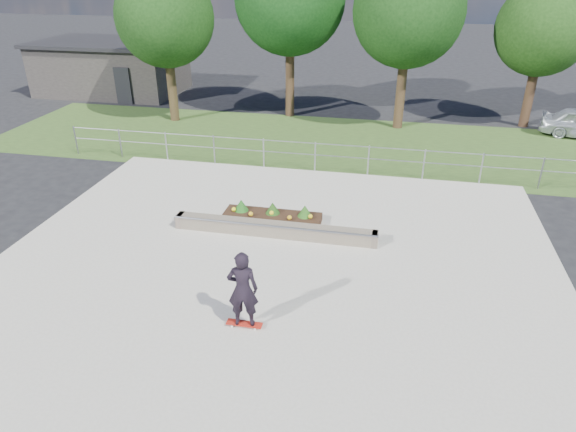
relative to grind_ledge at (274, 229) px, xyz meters
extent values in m
plane|color=black|center=(0.36, -2.20, -0.26)|extent=(120.00, 120.00, 0.00)
cube|color=#2F4A1D|center=(0.36, 8.80, -0.25)|extent=(30.00, 8.00, 0.02)
cube|color=#A9A596|center=(0.36, -2.20, -0.23)|extent=(15.00, 15.00, 0.06)
cylinder|color=#92959A|center=(-9.64, 5.30, 0.34)|extent=(0.06, 0.06, 1.20)
cylinder|color=gray|center=(-7.64, 5.30, 0.34)|extent=(0.06, 0.06, 1.20)
cylinder|color=#999CA2|center=(-5.64, 5.30, 0.34)|extent=(0.06, 0.06, 1.20)
cylinder|color=gray|center=(-3.64, 5.30, 0.34)|extent=(0.06, 0.06, 1.20)
cylinder|color=#92959A|center=(-1.64, 5.30, 0.34)|extent=(0.06, 0.06, 1.20)
cylinder|color=#95979D|center=(0.36, 5.30, 0.34)|extent=(0.06, 0.06, 1.20)
cylinder|color=gray|center=(2.36, 5.30, 0.34)|extent=(0.06, 0.06, 1.20)
cylinder|color=gray|center=(4.36, 5.30, 0.34)|extent=(0.06, 0.06, 1.20)
cylinder|color=gray|center=(6.36, 5.30, 0.34)|extent=(0.06, 0.06, 1.20)
cylinder|color=gray|center=(8.36, 5.30, 0.34)|extent=(0.06, 0.06, 1.20)
cylinder|color=#969A9E|center=(0.36, 5.30, 0.89)|extent=(20.00, 0.04, 0.04)
cylinder|color=gray|center=(0.36, 5.30, 0.44)|extent=(20.00, 0.04, 0.04)
cube|color=#2C2927|center=(-13.64, 15.80, 1.14)|extent=(8.00, 5.00, 2.80)
cube|color=black|center=(-13.64, 15.80, 2.64)|extent=(8.40, 5.40, 0.20)
cube|color=black|center=(-11.64, 13.25, 0.74)|extent=(0.90, 0.10, 2.00)
cylinder|color=#342514|center=(-7.64, 10.80, 1.20)|extent=(0.44, 0.44, 2.93)
sphere|color=black|center=(-7.64, 10.80, 4.61)|extent=(4.55, 4.55, 4.55)
cylinder|color=#311F13|center=(-2.14, 12.80, 1.42)|extent=(0.44, 0.44, 3.38)
cylinder|color=#352315|center=(3.36, 11.80, 1.31)|extent=(0.44, 0.44, 3.15)
sphere|color=black|center=(3.36, 11.80, 4.99)|extent=(4.90, 4.90, 4.90)
cylinder|color=#311E13|center=(9.36, 13.30, 1.09)|extent=(0.44, 0.44, 2.70)
sphere|color=black|center=(9.36, 13.30, 4.24)|extent=(4.20, 4.20, 4.20)
cube|color=brown|center=(0.00, 0.00, 0.00)|extent=(6.00, 0.40, 0.40)
cylinder|color=gray|center=(0.00, -0.20, 0.20)|extent=(6.00, 0.06, 0.06)
cube|color=brown|center=(-2.90, 0.00, 0.00)|extent=(0.15, 0.42, 0.40)
cube|color=brown|center=(2.90, 0.00, 0.00)|extent=(0.15, 0.42, 0.40)
cube|color=black|center=(-0.26, 0.68, -0.08)|extent=(3.00, 1.20, 0.25)
sphere|color=yellow|center=(-1.46, 0.78, 0.13)|extent=(0.14, 0.14, 0.14)
sphere|color=yellow|center=(-0.86, 0.58, 0.13)|extent=(0.14, 0.14, 0.14)
sphere|color=yellow|center=(-0.26, 0.78, 0.13)|extent=(0.14, 0.14, 0.14)
sphere|color=gold|center=(0.34, 0.58, 0.13)|extent=(0.14, 0.14, 0.14)
sphere|color=yellow|center=(0.94, 0.78, 0.13)|extent=(0.14, 0.14, 0.14)
cone|color=#174D16|center=(-1.26, 0.93, 0.23)|extent=(0.44, 0.44, 0.36)
cone|color=#1B4112|center=(-0.26, 0.93, 0.23)|extent=(0.44, 0.44, 0.36)
cone|color=#1F4B15|center=(0.74, 0.93, 0.23)|extent=(0.44, 0.44, 0.36)
cylinder|color=silver|center=(0.04, -4.27, -0.18)|extent=(0.05, 0.03, 0.05)
cylinder|color=white|center=(0.04, -4.09, -0.18)|extent=(0.05, 0.03, 0.05)
cylinder|color=white|center=(0.56, -4.27, -0.18)|extent=(0.05, 0.03, 0.05)
cylinder|color=white|center=(0.56, -4.09, -0.18)|extent=(0.05, 0.03, 0.05)
cylinder|color=gray|center=(0.04, -4.18, -0.15)|extent=(0.02, 0.18, 0.02)
cylinder|color=#949398|center=(0.56, -4.18, -0.15)|extent=(0.02, 0.18, 0.02)
cube|color=#A21F13|center=(0.30, -4.18, -0.13)|extent=(0.80, 0.21, 0.02)
imported|color=black|center=(0.30, -4.18, 0.78)|extent=(0.72, 0.53, 1.81)
camera|label=1|loc=(3.07, -12.81, 7.08)|focal=32.00mm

